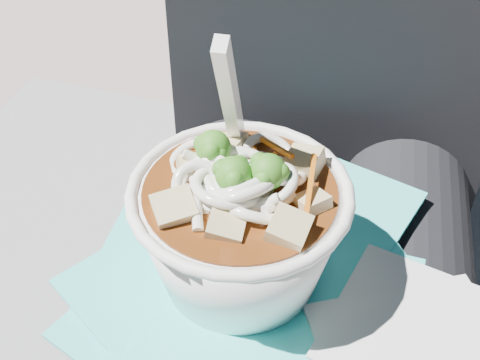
% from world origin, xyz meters
% --- Properties ---
extents(lap, '(0.32, 0.48, 0.14)m').
position_xyz_m(lap, '(0.00, 0.00, 0.50)').
color(lap, black).
rests_on(lap, stone_ledge).
extents(person_body, '(0.34, 0.94, 0.98)m').
position_xyz_m(person_body, '(-0.00, 0.09, 0.53)').
color(person_body, black).
rests_on(person_body, ground).
extents(plastic_bag, '(0.33, 0.34, 0.02)m').
position_xyz_m(plastic_bag, '(-0.03, -0.00, 0.58)').
color(plastic_bag, '#30CAC6').
rests_on(plastic_bag, lap).
extents(napkins, '(0.18, 0.20, 0.01)m').
position_xyz_m(napkins, '(0.09, -0.05, 0.59)').
color(napkins, silver).
rests_on(napkins, plastic_bag).
extents(udon_bowl, '(0.17, 0.17, 0.21)m').
position_xyz_m(udon_bowl, '(-0.05, 0.00, 0.65)').
color(udon_bowl, white).
rests_on(udon_bowl, plastic_bag).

